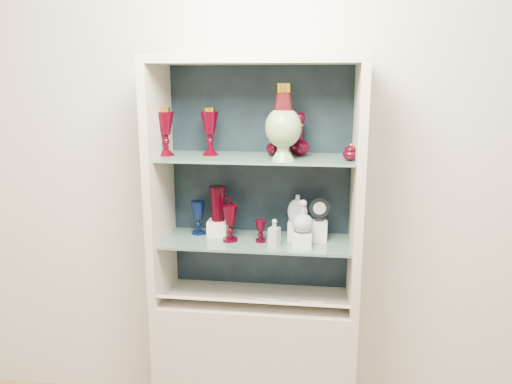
# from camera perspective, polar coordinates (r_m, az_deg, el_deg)

# --- Properties ---
(wall_back) EXTENTS (3.50, 0.02, 2.80)m
(wall_back) POSITION_cam_1_polar(r_m,az_deg,el_deg) (2.60, 0.61, 3.23)
(wall_back) COLOR silver
(wall_back) RESTS_ON ground
(cabinet_base) EXTENTS (1.00, 0.40, 0.75)m
(cabinet_base) POSITION_cam_1_polar(r_m,az_deg,el_deg) (2.77, 0.00, -19.01)
(cabinet_base) COLOR #BBB19F
(cabinet_base) RESTS_ON ground
(cabinet_back_panel) EXTENTS (0.98, 0.02, 1.15)m
(cabinet_back_panel) POSITION_cam_1_polar(r_m,az_deg,el_deg) (2.59, 0.53, 1.48)
(cabinet_back_panel) COLOR black
(cabinet_back_panel) RESTS_ON cabinet_base
(cabinet_side_left) EXTENTS (0.04, 0.40, 1.15)m
(cabinet_side_left) POSITION_cam_1_polar(r_m,az_deg,el_deg) (2.51, -10.95, 0.87)
(cabinet_side_left) COLOR #BBB19F
(cabinet_side_left) RESTS_ON cabinet_base
(cabinet_side_right) EXTENTS (0.04, 0.40, 1.15)m
(cabinet_side_right) POSITION_cam_1_polar(r_m,az_deg,el_deg) (2.39, 11.49, 0.26)
(cabinet_side_right) COLOR #BBB19F
(cabinet_side_right) RESTS_ON cabinet_base
(cabinet_top_cap) EXTENTS (1.00, 0.40, 0.04)m
(cabinet_top_cap) POSITION_cam_1_polar(r_m,az_deg,el_deg) (2.35, 0.00, 14.91)
(cabinet_top_cap) COLOR #BBB19F
(cabinet_top_cap) RESTS_ON cabinet_side_left
(shelf_lower) EXTENTS (0.92, 0.34, 0.01)m
(shelf_lower) POSITION_cam_1_polar(r_m,az_deg,el_deg) (2.50, 0.06, -5.63)
(shelf_lower) COLOR slate
(shelf_lower) RESTS_ON cabinet_side_left
(shelf_upper) EXTENTS (0.92, 0.34, 0.01)m
(shelf_upper) POSITION_cam_1_polar(r_m,az_deg,el_deg) (2.40, 0.06, 3.93)
(shelf_upper) COLOR slate
(shelf_upper) RESTS_ON cabinet_side_left
(label_ledge) EXTENTS (0.92, 0.17, 0.09)m
(label_ledge) POSITION_cam_1_polar(r_m,az_deg,el_deg) (2.48, -0.33, -12.39)
(label_ledge) COLOR #BBB19F
(label_ledge) RESTS_ON cabinet_base
(label_card_0) EXTENTS (0.10, 0.06, 0.03)m
(label_card_0) POSITION_cam_1_polar(r_m,az_deg,el_deg) (2.46, 1.28, -12.16)
(label_card_0) COLOR white
(label_card_0) RESTS_ON label_ledge
(label_card_1) EXTENTS (0.10, 0.06, 0.03)m
(label_card_1) POSITION_cam_1_polar(r_m,az_deg,el_deg) (2.45, 6.39, -12.35)
(label_card_1) COLOR white
(label_card_1) RESTS_ON label_ledge
(pedestal_lamp_left) EXTENTS (0.11, 0.11, 0.23)m
(pedestal_lamp_left) POSITION_cam_1_polar(r_m,az_deg,el_deg) (2.46, -10.31, 6.78)
(pedestal_lamp_left) COLOR #3F000C
(pedestal_lamp_left) RESTS_ON shelf_upper
(pedestal_lamp_right) EXTENTS (0.11, 0.11, 0.23)m
(pedestal_lamp_right) POSITION_cam_1_polar(r_m,az_deg,el_deg) (2.44, -5.29, 6.90)
(pedestal_lamp_right) COLOR #3F000C
(pedestal_lamp_right) RESTS_ON shelf_upper
(enamel_urn) EXTENTS (0.21, 0.21, 0.34)m
(enamel_urn) POSITION_cam_1_polar(r_m,az_deg,el_deg) (2.28, 3.14, 7.97)
(enamel_urn) COLOR #0B4D27
(enamel_urn) RESTS_ON shelf_upper
(ruby_decanter_a) EXTENTS (0.11, 0.11, 0.21)m
(ruby_decanter_a) POSITION_cam_1_polar(r_m,az_deg,el_deg) (2.41, 2.13, 6.60)
(ruby_decanter_a) COLOR #460011
(ruby_decanter_a) RESTS_ON shelf_upper
(ruby_decanter_b) EXTENTS (0.10, 0.10, 0.22)m
(ruby_decanter_b) POSITION_cam_1_polar(r_m,az_deg,el_deg) (2.41, 5.05, 6.74)
(ruby_decanter_b) COLOR #460011
(ruby_decanter_b) RESTS_ON shelf_upper
(lidded_bowl) EXTENTS (0.09, 0.09, 0.08)m
(lidded_bowl) POSITION_cam_1_polar(r_m,az_deg,el_deg) (2.31, 10.78, 4.54)
(lidded_bowl) COLOR #460011
(lidded_bowl) RESTS_ON shelf_upper
(cobalt_goblet) EXTENTS (0.09, 0.09, 0.17)m
(cobalt_goblet) POSITION_cam_1_polar(r_m,az_deg,el_deg) (2.59, -6.61, -2.92)
(cobalt_goblet) COLOR #05113F
(cobalt_goblet) RESTS_ON shelf_lower
(ruby_goblet_tall) EXTENTS (0.10, 0.10, 0.18)m
(ruby_goblet_tall) POSITION_cam_1_polar(r_m,az_deg,el_deg) (2.46, -2.99, -3.58)
(ruby_goblet_tall) COLOR #3F000C
(ruby_goblet_tall) RESTS_ON shelf_lower
(ruby_goblet_small) EXTENTS (0.06, 0.06, 0.11)m
(ruby_goblet_small) POSITION_cam_1_polar(r_m,az_deg,el_deg) (2.45, 0.53, -4.49)
(ruby_goblet_small) COLOR #460011
(ruby_goblet_small) RESTS_ON shelf_lower
(riser_ruby_pitcher) EXTENTS (0.10, 0.10, 0.08)m
(riser_ruby_pitcher) POSITION_cam_1_polar(r_m,az_deg,el_deg) (2.56, -4.34, -4.11)
(riser_ruby_pitcher) COLOR silver
(riser_ruby_pitcher) RESTS_ON shelf_lower
(ruby_pitcher) EXTENTS (0.14, 0.09, 0.18)m
(ruby_pitcher) POSITION_cam_1_polar(r_m,az_deg,el_deg) (2.53, -4.39, -1.32)
(ruby_pitcher) COLOR #3F000C
(ruby_pitcher) RESTS_ON riser_ruby_pitcher
(clear_square_bottle) EXTENTS (0.06, 0.06, 0.13)m
(clear_square_bottle) POSITION_cam_1_polar(r_m,az_deg,el_deg) (2.39, 2.11, -4.65)
(clear_square_bottle) COLOR #949FAE
(clear_square_bottle) RESTS_ON shelf_lower
(riser_flat_flask) EXTENTS (0.09, 0.09, 0.09)m
(riser_flat_flask) POSITION_cam_1_polar(r_m,az_deg,el_deg) (2.50, 4.72, -4.42)
(riser_flat_flask) COLOR silver
(riser_flat_flask) RESTS_ON shelf_lower
(flat_flask) EXTENTS (0.11, 0.06, 0.14)m
(flat_flask) POSITION_cam_1_polar(r_m,az_deg,el_deg) (2.47, 4.77, -1.84)
(flat_flask) COLOR #AEB9C3
(flat_flask) RESTS_ON riser_flat_flask
(riser_clear_round_decanter) EXTENTS (0.09, 0.09, 0.07)m
(riser_clear_round_decanter) POSITION_cam_1_polar(r_m,az_deg,el_deg) (2.40, 5.31, -5.41)
(riser_clear_round_decanter) COLOR silver
(riser_clear_round_decanter) RESTS_ON shelf_lower
(clear_round_decanter) EXTENTS (0.13, 0.13, 0.15)m
(clear_round_decanter) POSITION_cam_1_polar(r_m,az_deg,el_deg) (2.37, 5.36, -2.87)
(clear_round_decanter) COLOR #949FAE
(clear_round_decanter) RESTS_ON riser_clear_round_decanter
(riser_cameo_medallion) EXTENTS (0.08, 0.08, 0.10)m
(riser_cameo_medallion) POSITION_cam_1_polar(r_m,az_deg,el_deg) (2.49, 7.18, -4.40)
(riser_cameo_medallion) COLOR silver
(riser_cameo_medallion) RESTS_ON shelf_lower
(cameo_medallion) EXTENTS (0.11, 0.05, 0.12)m
(cameo_medallion) POSITION_cam_1_polar(r_m,az_deg,el_deg) (2.46, 7.26, -1.94)
(cameo_medallion) COLOR black
(cameo_medallion) RESTS_ON riser_cameo_medallion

